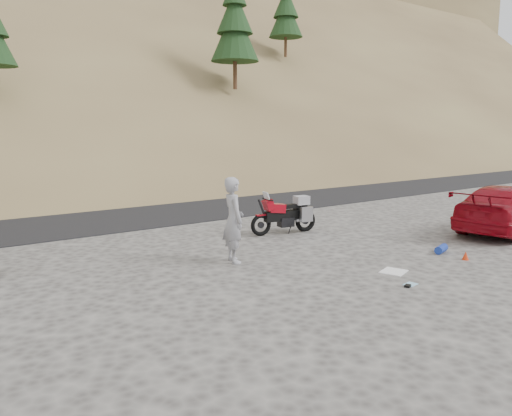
{
  "coord_description": "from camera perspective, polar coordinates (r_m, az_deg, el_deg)",
  "views": [
    {
      "loc": [
        -7.49,
        -7.94,
        2.93
      ],
      "look_at": [
        -0.32,
        1.8,
        1.0
      ],
      "focal_mm": 35.0,
      "sensor_mm": 36.0,
      "label": 1
    }
  ],
  "objects": [
    {
      "name": "gear_glove_a",
      "position": [
        9.86,
        16.95,
        -8.51
      ],
      "size": [
        0.17,
        0.14,
        0.04
      ],
      "primitive_type": "cube",
      "rotation": [
        0.0,
        0.0,
        0.38
      ],
      "color": "black",
      "rests_on": "ground"
    },
    {
      "name": "road",
      "position": [
        18.75,
        -12.36,
        -0.13
      ],
      "size": [
        120.0,
        7.0,
        0.05
      ],
      "primitive_type": "cube",
      "color": "black",
      "rests_on": "ground"
    },
    {
      "name": "gear_blue_cloth",
      "position": [
        10.02,
        17.24,
        -8.32
      ],
      "size": [
        0.29,
        0.23,
        0.01
      ],
      "primitive_type": "cube",
      "rotation": [
        0.0,
        0.0,
        0.14
      ],
      "color": "#8EC2DC",
      "rests_on": "ground"
    },
    {
      "name": "motorcycle",
      "position": [
        14.07,
        3.55,
        -0.78
      ],
      "size": [
        2.07,
        0.79,
        1.24
      ],
      "rotation": [
        0.0,
        0.0,
        -0.16
      ],
      "color": "black",
      "rests_on": "ground"
    },
    {
      "name": "gear_white_cloth",
      "position": [
        10.77,
        15.45,
        -7.01
      ],
      "size": [
        0.64,
        0.6,
        0.02
      ],
      "primitive_type": "cube",
      "rotation": [
        0.0,
        0.0,
        0.33
      ],
      "color": "white",
      "rests_on": "ground"
    },
    {
      "name": "man",
      "position": [
        11.16,
        -2.56,
        -6.16
      ],
      "size": [
        0.62,
        0.79,
        1.9
      ],
      "primitive_type": "imported",
      "rotation": [
        0.0,
        0.0,
        1.3
      ],
      "color": "#939398",
      "rests_on": "ground"
    },
    {
      "name": "gear_blue_mat",
      "position": [
        12.71,
        20.41,
        -4.41
      ],
      "size": [
        0.51,
        0.32,
        0.19
      ],
      "primitive_type": "cylinder",
      "rotation": [
        0.0,
        1.57,
        0.29
      ],
      "color": "navy",
      "rests_on": "ground"
    },
    {
      "name": "ground",
      "position": [
        11.3,
        6.76,
        -6.02
      ],
      "size": [
        140.0,
        140.0,
        0.0
      ],
      "primitive_type": "plane",
      "color": "#454240",
      "rests_on": "ground"
    },
    {
      "name": "gear_funnel",
      "position": [
        12.24,
        22.83,
        -5.04
      ],
      "size": [
        0.15,
        0.15,
        0.19
      ],
      "primitive_type": "cone",
      "rotation": [
        0.0,
        0.0,
        -0.02
      ],
      "color": "red",
      "rests_on": "ground"
    },
    {
      "name": "red_car",
      "position": [
        16.11,
        26.82,
        -2.4
      ],
      "size": [
        4.81,
        2.49,
        1.33
      ],
      "primitive_type": "imported",
      "rotation": [
        0.0,
        0.0,
        1.71
      ],
      "color": "maroon",
      "rests_on": "ground"
    }
  ]
}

